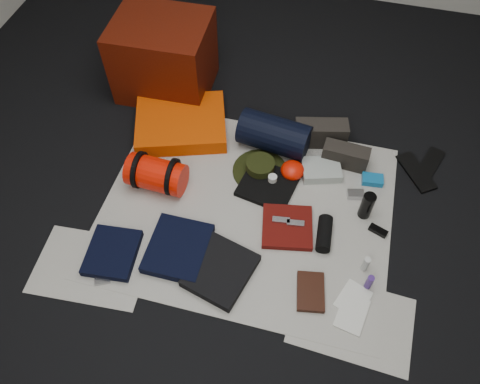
% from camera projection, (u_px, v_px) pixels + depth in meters
% --- Properties ---
extents(floor, '(4.50, 4.50, 0.02)m').
position_uv_depth(floor, '(247.00, 210.00, 2.65)').
color(floor, black).
rests_on(floor, ground).
extents(newspaper_mat, '(1.60, 1.30, 0.01)m').
position_uv_depth(newspaper_mat, '(247.00, 209.00, 2.64)').
color(newspaper_mat, beige).
rests_on(newspaper_mat, floor).
extents(newspaper_sheet_front_left, '(0.61, 0.44, 0.00)m').
position_uv_depth(newspaper_sheet_front_left, '(91.00, 267.00, 2.44)').
color(newspaper_sheet_front_left, beige).
rests_on(newspaper_sheet_front_left, floor).
extents(newspaper_sheet_front_right, '(0.60, 0.43, 0.00)m').
position_uv_depth(newspaper_sheet_front_right, '(352.00, 321.00, 2.27)').
color(newspaper_sheet_front_right, beige).
rests_on(newspaper_sheet_front_right, floor).
extents(red_cabinet, '(0.61, 0.52, 0.50)m').
position_uv_depth(red_cabinet, '(164.00, 57.00, 3.03)').
color(red_cabinet, '#511205').
rests_on(red_cabinet, floor).
extents(sleeping_pad, '(0.67, 0.61, 0.10)m').
position_uv_depth(sleeping_pad, '(181.00, 123.00, 2.95)').
color(sleeping_pad, '#E44502').
rests_on(sleeping_pad, newspaper_mat).
extents(stuff_sack, '(0.34, 0.21, 0.19)m').
position_uv_depth(stuff_sack, '(156.00, 175.00, 2.66)').
color(stuff_sack, red).
rests_on(stuff_sack, newspaper_mat).
extents(sack_strap_left, '(0.02, 0.22, 0.22)m').
position_uv_depth(sack_strap_left, '(140.00, 170.00, 2.66)').
color(sack_strap_left, black).
rests_on(sack_strap_left, newspaper_mat).
extents(sack_strap_right, '(0.03, 0.22, 0.22)m').
position_uv_depth(sack_strap_right, '(173.00, 177.00, 2.64)').
color(sack_strap_right, black).
rests_on(sack_strap_right, newspaper_mat).
extents(navy_duffel, '(0.45, 0.28, 0.22)m').
position_uv_depth(navy_duffel, '(274.00, 134.00, 2.82)').
color(navy_duffel, black).
rests_on(navy_duffel, newspaper_mat).
extents(boonie_brim, '(0.35, 0.35, 0.01)m').
position_uv_depth(boonie_brim, '(260.00, 171.00, 2.79)').
color(boonie_brim, black).
rests_on(boonie_brim, newspaper_mat).
extents(boonie_crown, '(0.17, 0.17, 0.08)m').
position_uv_depth(boonie_crown, '(260.00, 166.00, 2.76)').
color(boonie_crown, black).
rests_on(boonie_crown, boonie_brim).
extents(hiking_boot_left, '(0.34, 0.19, 0.16)m').
position_uv_depth(hiking_boot_left, '(321.00, 133.00, 2.87)').
color(hiking_boot_left, '#2A2621').
rests_on(hiking_boot_left, newspaper_mat).
extents(hiking_boot_right, '(0.28, 0.12, 0.14)m').
position_uv_depth(hiking_boot_right, '(345.00, 156.00, 2.78)').
color(hiking_boot_right, '#2A2621').
rests_on(hiking_boot_right, newspaper_mat).
extents(flip_flop_left, '(0.26, 0.30, 0.02)m').
position_uv_depth(flip_flop_left, '(416.00, 172.00, 2.79)').
color(flip_flop_left, black).
rests_on(flip_flop_left, floor).
extents(flip_flop_right, '(0.18, 0.27, 0.01)m').
position_uv_depth(flip_flop_right, '(430.00, 163.00, 2.83)').
color(flip_flop_right, black).
rests_on(flip_flop_right, floor).
extents(trousers_navy_a, '(0.28, 0.31, 0.05)m').
position_uv_depth(trousers_navy_a, '(112.00, 253.00, 2.45)').
color(trousers_navy_a, black).
rests_on(trousers_navy_a, newspaper_mat).
extents(trousers_navy_b, '(0.30, 0.35, 0.05)m').
position_uv_depth(trousers_navy_b, '(178.00, 248.00, 2.46)').
color(trousers_navy_b, black).
rests_on(trousers_navy_b, newspaper_mat).
extents(trousers_charcoal, '(0.37, 0.40, 0.05)m').
position_uv_depth(trousers_charcoal, '(221.00, 271.00, 2.39)').
color(trousers_charcoal, black).
rests_on(trousers_charcoal, newspaper_mat).
extents(black_tshirt, '(0.35, 0.34, 0.03)m').
position_uv_depth(black_tshirt, '(268.00, 185.00, 2.72)').
color(black_tshirt, black).
rests_on(black_tshirt, newspaper_mat).
extents(red_shirt, '(0.32, 0.32, 0.04)m').
position_uv_depth(red_shirt, '(287.00, 227.00, 2.55)').
color(red_shirt, '#560D09').
rests_on(red_shirt, newspaper_mat).
extents(orange_stuff_sack, '(0.17, 0.17, 0.09)m').
position_uv_depth(orange_stuff_sack, '(292.00, 170.00, 2.74)').
color(orange_stuff_sack, red).
rests_on(orange_stuff_sack, newspaper_mat).
extents(first_aid_pouch, '(0.27, 0.23, 0.06)m').
position_uv_depth(first_aid_pouch, '(321.00, 170.00, 2.77)').
color(first_aid_pouch, '#9CA49D').
rests_on(first_aid_pouch, newspaper_mat).
extents(water_bottle, '(0.08, 0.08, 0.18)m').
position_uv_depth(water_bottle, '(367.00, 206.00, 2.55)').
color(water_bottle, black).
rests_on(water_bottle, newspaper_mat).
extents(speaker, '(0.09, 0.21, 0.08)m').
position_uv_depth(speaker, '(324.00, 234.00, 2.50)').
color(speaker, black).
rests_on(speaker, newspaper_mat).
extents(compact_camera, '(0.10, 0.07, 0.04)m').
position_uv_depth(compact_camera, '(355.00, 194.00, 2.67)').
color(compact_camera, '#ACABB0').
rests_on(compact_camera, newspaper_mat).
extents(cyan_case, '(0.13, 0.09, 0.04)m').
position_uv_depth(cyan_case, '(372.00, 180.00, 2.73)').
color(cyan_case, '#1067A3').
rests_on(cyan_case, newspaper_mat).
extents(toiletry_purple, '(0.04, 0.04, 0.10)m').
position_uv_depth(toiletry_purple, '(369.00, 282.00, 2.33)').
color(toiletry_purple, '#422475').
rests_on(toiletry_purple, newspaper_mat).
extents(toiletry_clear, '(0.04, 0.04, 0.10)m').
position_uv_depth(toiletry_clear, '(366.00, 264.00, 2.39)').
color(toiletry_clear, beige).
rests_on(toiletry_clear, newspaper_mat).
extents(paperback_book, '(0.17, 0.23, 0.03)m').
position_uv_depth(paperback_book, '(311.00, 292.00, 2.34)').
color(paperback_book, black).
rests_on(paperback_book, newspaper_mat).
extents(map_booklet, '(0.17, 0.22, 0.01)m').
position_uv_depth(map_booklet, '(352.00, 313.00, 2.28)').
color(map_booklet, silver).
rests_on(map_booklet, newspaper_mat).
extents(map_printout, '(0.19, 0.21, 0.01)m').
position_uv_depth(map_printout, '(353.00, 299.00, 2.33)').
color(map_printout, silver).
rests_on(map_printout, newspaper_mat).
extents(sunglasses, '(0.11, 0.07, 0.03)m').
position_uv_depth(sunglasses, '(378.00, 231.00, 2.54)').
color(sunglasses, black).
rests_on(sunglasses, newspaper_mat).
extents(key_cluster, '(0.10, 0.10, 0.01)m').
position_uv_depth(key_cluster, '(102.00, 277.00, 2.39)').
color(key_cluster, '#ACABB0').
rests_on(key_cluster, newspaper_mat).
extents(tape_roll, '(0.05, 0.05, 0.03)m').
position_uv_depth(tape_roll, '(273.00, 178.00, 2.70)').
color(tape_roll, silver).
rests_on(tape_roll, black_tshirt).
extents(energy_bar_a, '(0.10, 0.05, 0.01)m').
position_uv_depth(energy_bar_a, '(281.00, 220.00, 2.55)').
color(energy_bar_a, '#ACABB0').
rests_on(energy_bar_a, red_shirt).
extents(energy_bar_b, '(0.10, 0.05, 0.01)m').
position_uv_depth(energy_bar_b, '(296.00, 223.00, 2.54)').
color(energy_bar_b, '#ACABB0').
rests_on(energy_bar_b, red_shirt).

